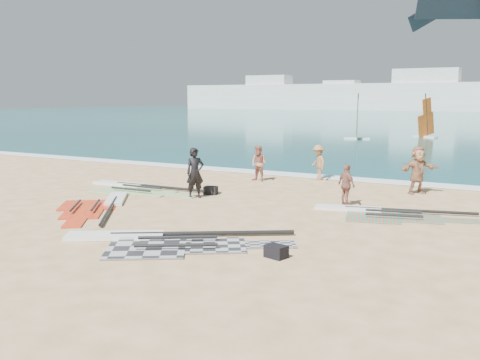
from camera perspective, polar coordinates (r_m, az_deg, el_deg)
The scene contains 17 objects.
ground at distance 15.30m, azimuth -4.84°, elevation -5.92°, with size 300.00×300.00×0.00m, color #E3B785.
surf_line at distance 26.22m, azimuth 10.20°, elevation 0.15°, with size 300.00×1.20×0.04m, color white.
far_town at distance 164.06m, azimuth 20.65°, elevation 8.46°, with size 160.00×8.00×12.00m.
rig_grey at distance 14.69m, azimuth -8.58°, elevation -6.40°, with size 6.22×4.52×0.20m.
rig_green at distance 23.26m, azimuth -11.25°, elevation -0.84°, with size 5.94×2.35×0.20m.
rig_orange at distance 18.48m, azimuth 14.65°, elevation -3.45°, with size 5.44×2.84×0.20m.
rig_red at distance 19.82m, azimuth -14.75°, elevation -2.64°, with size 4.10×5.30×0.20m.
gear_bag_near at distance 21.61m, azimuth -3.14°, elevation -1.11°, with size 0.52×0.38×0.33m, color black.
gear_bag_far at distance 13.20m, azimuth 3.88°, elevation -7.61°, with size 0.52×0.36×0.31m, color black.
person_wetsuit at distance 20.76m, azimuth -4.82°, elevation 0.75°, with size 0.72×0.47×1.96m, color black.
beachgoer_left at distance 24.91m, azimuth 2.02°, elevation 1.78°, with size 0.81×0.63×1.67m, color #AE6D59.
beachgoer_mid at distance 25.57m, azimuth 8.35°, elevation 1.88°, with size 1.08×0.62×1.68m, color #9D724B.
beachgoer_back at distance 19.61m, azimuth 11.29°, elevation -0.52°, with size 0.89×0.37×1.53m, color #995F4C.
beachgoer_right at distance 22.74m, azimuth 18.42°, elevation 1.02°, with size 1.82×0.58×1.96m, color tan.
windsurfer_left at distance 51.00m, azimuth 12.39°, elevation 5.66°, with size 2.45×2.76×4.29m.
windsurfer_centre at distance 55.04m, azimuth 19.23°, elevation 5.59°, with size 2.44×2.68×4.30m.
kitesurf_kite at distance 53.09m, azimuth 22.53°, elevation 16.40°, with size 8.42×4.71×2.85m.
Camera 1 is at (8.23, -12.30, 3.88)m, focal length 40.00 mm.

